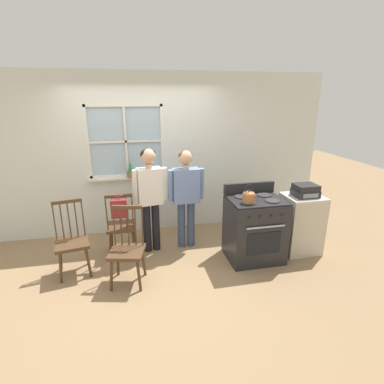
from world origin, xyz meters
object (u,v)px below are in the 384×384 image
Objects in this scene: stove at (254,228)px; person_elderly_left at (150,190)px; chair_near_wall at (72,242)px; stereo at (305,191)px; person_teen_center at (186,190)px; potted_plant at (130,172)px; chair_by_window at (121,227)px; handbag at (119,208)px; side_counter at (301,224)px; chair_center_cluster at (127,251)px; kettle at (249,196)px.

person_elderly_left is at bearing 159.18° from stove.
stereo is at bearing -12.66° from chair_near_wall.
stove is (0.90, -0.58, -0.47)m from person_teen_center.
potted_plant is 0.83× the size of stereo.
chair_by_window is at bearing -177.93° from person_teen_center.
person_elderly_left reaches higher than handbag.
person_elderly_left is 2.35m from side_counter.
person_teen_center is at bearing 162.23° from stereo.
handbag reaches higher than side_counter.
side_counter is at bearing 90.00° from stereo.
handbag is at bearing 112.03° from chair_center_cluster.
person_teen_center is at bearing 162.87° from side_counter.
kettle is (1.28, -0.68, 0.04)m from person_elderly_left.
handbag is (0.64, 0.15, 0.38)m from chair_near_wall.
chair_center_cluster is 1.75m from kettle.
chair_center_cluster is 1.65m from potted_plant.
chair_by_window is 2.78m from stereo.
chair_by_window is 0.63× the size of person_elderly_left.
kettle reaches higher than stereo.
stove is 1.20× the size of side_counter.
chair_center_cluster is 3.27× the size of handbag.
person_elderly_left is 1.64m from stove.
stove is at bearing -8.66° from handbag.
chair_near_wall is at bearing 165.19° from chair_center_cluster.
chair_center_cluster is at bearing -94.12° from potted_plant.
potted_plant is 2.79m from stereo.
chair_center_cluster is at bearing -173.55° from side_counter.
person_teen_center is 1.08m from potted_plant.
stereo is (0.00, -0.02, 0.54)m from side_counter.
stereo is at bearing 170.70° from chair_by_window.
chair_center_cluster is at bearing -176.32° from kettle.
person_teen_center reaches higher than chair_near_wall.
chair_by_window is 0.65× the size of person_teen_center.
person_teen_center reaches higher than stove.
person_teen_center is 1.72× the size of side_counter.
chair_near_wall is 0.65× the size of person_teen_center.
potted_plant is (0.11, 1.51, 0.65)m from chair_center_cluster.
chair_near_wall is at bearing 178.50° from side_counter.
handbag is at bearing 90.00° from chair_by_window.
chair_near_wall is 0.81m from chair_center_cluster.
chair_center_cluster reaches higher than side_counter.
chair_by_window is at bearing 170.13° from side_counter.
person_elderly_left reaches higher than chair_near_wall.
potted_plant is at bearing 138.23° from person_teen_center.
side_counter is 2.65× the size of stereo.
stove is (1.90, -0.52, 0.02)m from chair_by_window.
chair_by_window is 1.00× the size of chair_center_cluster.
kettle reaches higher than stove.
potted_plant is (0.19, 0.75, 0.65)m from chair_by_window.
person_elderly_left is at bearing 9.74° from chair_near_wall.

